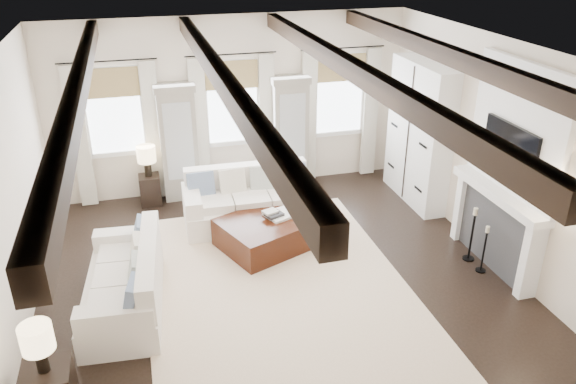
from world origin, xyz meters
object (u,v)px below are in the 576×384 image
object	(u,v)px
sofa_back	(250,202)
ottoman	(277,229)
side_table_back	(150,190)
sofa_left	(128,284)

from	to	relation	value
sofa_back	ottoman	size ratio (longest dim) A/B	1.25
ottoman	sofa_back	bearing A→B (deg)	87.38
sofa_back	side_table_back	bearing A→B (deg)	143.86
sofa_back	side_table_back	distance (m)	1.96
sofa_left	ottoman	distance (m)	2.54
sofa_back	ottoman	world-z (taller)	sofa_back
sofa_left	side_table_back	world-z (taller)	sofa_left
sofa_back	ottoman	distance (m)	0.85
sofa_left	side_table_back	bearing A→B (deg)	82.04
ottoman	side_table_back	world-z (taller)	side_table_back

